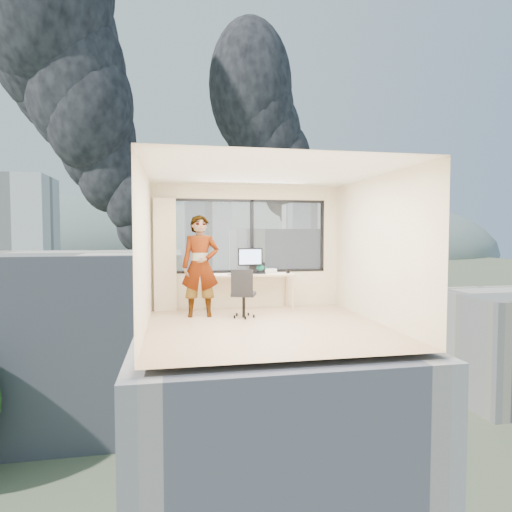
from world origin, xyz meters
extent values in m
cube|color=tan|center=(0.00, 0.00, 0.00)|extent=(4.00, 4.00, 0.01)
cube|color=white|center=(0.00, 0.00, 2.60)|extent=(4.00, 4.00, 0.01)
cube|color=beige|center=(0.00, -2.00, 1.30)|extent=(4.00, 0.01, 2.60)
cube|color=beige|center=(-2.00, 0.00, 1.30)|extent=(0.01, 4.00, 2.60)
cube|color=beige|center=(2.00, 0.00, 1.30)|extent=(0.01, 4.00, 2.60)
cube|color=#F6E0C0|center=(-1.72, 1.88, 1.15)|extent=(0.45, 0.14, 2.30)
cube|color=#D1B98C|center=(0.00, 1.66, 0.38)|extent=(1.80, 0.60, 0.75)
imported|color=#2D2D33|center=(-1.05, 1.13, 0.96)|extent=(0.73, 0.50, 1.93)
cube|color=white|center=(0.43, 1.92, 0.79)|extent=(0.34, 0.28, 0.08)
cube|color=black|center=(-0.42, 1.57, 0.76)|extent=(0.12, 0.07, 0.01)
cylinder|color=black|center=(0.80, 1.62, 0.80)|extent=(0.08, 0.08, 0.10)
ellipsoid|color=#0B4637|center=(0.26, 1.82, 0.84)|extent=(0.27, 0.18, 0.19)
cube|color=#515B3D|center=(0.00, 120.00, -14.00)|extent=(400.00, 400.00, 0.04)
cube|color=#F1E6CA|center=(-9.00, 30.00, -7.00)|extent=(16.00, 12.00, 14.00)
cube|color=white|center=(12.00, 38.00, -6.00)|extent=(14.00, 13.00, 16.00)
cube|color=silver|center=(-35.00, 95.00, 0.00)|extent=(14.00, 14.00, 28.00)
cube|color=silver|center=(8.00, 120.00, 1.00)|extent=(13.00, 13.00, 30.00)
cube|color=silver|center=(45.00, 140.00, -1.00)|extent=(15.00, 15.00, 26.00)
ellipsoid|color=slate|center=(-120.00, 320.00, -14.00)|extent=(288.00, 216.00, 90.00)
ellipsoid|color=slate|center=(100.00, 320.00, -14.00)|extent=(300.00, 220.00, 96.00)
camera|label=1|loc=(-1.54, -7.08, 1.58)|focal=30.29mm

